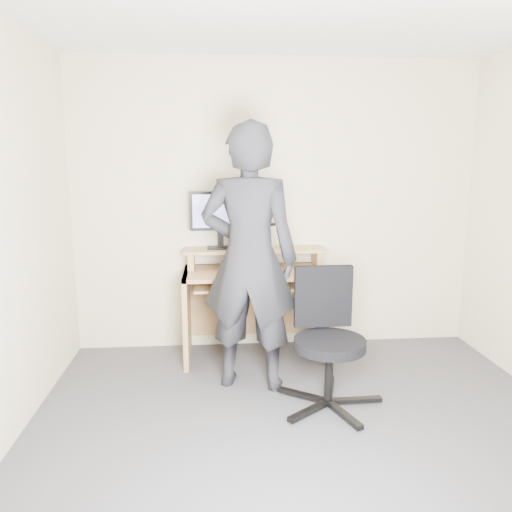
{
  "coord_description": "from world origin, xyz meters",
  "views": [
    {
      "loc": [
        -0.54,
        -2.57,
        1.66
      ],
      "look_at": [
        -0.24,
        1.05,
        0.95
      ],
      "focal_mm": 35.0,
      "sensor_mm": 36.0,
      "label": 1
    }
  ],
  "objects": [
    {
      "name": "ground",
      "position": [
        0.0,
        0.0,
        0.0
      ],
      "size": [
        3.5,
        3.5,
        0.0
      ],
      "primitive_type": "plane",
      "color": "#49494D",
      "rests_on": "ground"
    },
    {
      "name": "back_wall",
      "position": [
        0.0,
        1.75,
        1.25
      ],
      "size": [
        3.5,
        0.02,
        2.5
      ],
      "primitive_type": "cube",
      "color": "beige",
      "rests_on": "ground"
    },
    {
      "name": "desk",
      "position": [
        -0.2,
        1.53,
        0.55
      ],
      "size": [
        1.2,
        0.6,
        0.91
      ],
      "color": "tan",
      "rests_on": "ground"
    },
    {
      "name": "monitor",
      "position": [
        -0.49,
        1.61,
        1.2
      ],
      "size": [
        0.51,
        0.14,
        0.49
      ],
      "rotation": [
        0.0,
        0.0,
        0.03
      ],
      "color": "black",
      "rests_on": "desk"
    },
    {
      "name": "external_drive",
      "position": [
        -0.19,
        1.6,
        1.01
      ],
      "size": [
        0.07,
        0.13,
        0.2
      ],
      "primitive_type": "cube",
      "rotation": [
        0.0,
        0.0,
        -0.03
      ],
      "color": "black",
      "rests_on": "desk"
    },
    {
      "name": "travel_mug",
      "position": [
        -0.07,
        1.58,
        1.01
      ],
      "size": [
        0.11,
        0.11,
        0.2
      ],
      "primitive_type": "cylinder",
      "rotation": [
        0.0,
        0.0,
        -0.3
      ],
      "color": "#BABABF",
      "rests_on": "desk"
    },
    {
      "name": "smartphone",
      "position": [
        0.07,
        1.59,
        0.92
      ],
      "size": [
        0.09,
        0.14,
        0.01
      ],
      "primitive_type": "cube",
      "rotation": [
        0.0,
        0.0,
        0.22
      ],
      "color": "black",
      "rests_on": "desk"
    },
    {
      "name": "charger",
      "position": [
        -0.42,
        1.5,
        0.93
      ],
      "size": [
        0.05,
        0.05,
        0.03
      ],
      "primitive_type": "cube",
      "rotation": [
        0.0,
        0.0,
        0.2
      ],
      "color": "black",
      "rests_on": "desk"
    },
    {
      "name": "headphones",
      "position": [
        -0.34,
        1.68,
        0.92
      ],
      "size": [
        0.19,
        0.19,
        0.06
      ],
      "primitive_type": "torus",
      "rotation": [
        0.26,
        0.0,
        0.23
      ],
      "color": "silver",
      "rests_on": "desk"
    },
    {
      "name": "keyboard",
      "position": [
        -0.32,
        1.36,
        0.67
      ],
      "size": [
        0.49,
        0.29,
        0.03
      ],
      "primitive_type": "cube",
      "rotation": [
        0.0,
        0.0,
        -0.26
      ],
      "color": "black",
      "rests_on": "desk"
    },
    {
      "name": "mouse",
      "position": [
        0.19,
        1.35,
        0.77
      ],
      "size": [
        0.1,
        0.07,
        0.04
      ],
      "primitive_type": "ellipsoid",
      "rotation": [
        0.0,
        0.0,
        0.05
      ],
      "color": "black",
      "rests_on": "desk"
    },
    {
      "name": "office_chair",
      "position": [
        0.21,
        0.59,
        0.5
      ],
      "size": [
        0.7,
        0.73,
        0.91
      ],
      "rotation": [
        0.0,
        0.0,
        0.02
      ],
      "color": "black",
      "rests_on": "ground"
    },
    {
      "name": "person",
      "position": [
        -0.3,
        0.91,
        0.96
      ],
      "size": [
        0.79,
        0.61,
        1.92
      ],
      "primitive_type": "imported",
      "rotation": [
        0.0,
        0.0,
        2.9
      ],
      "color": "black",
      "rests_on": "ground"
    }
  ]
}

